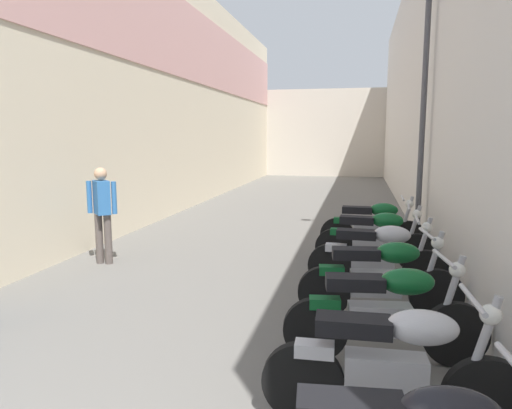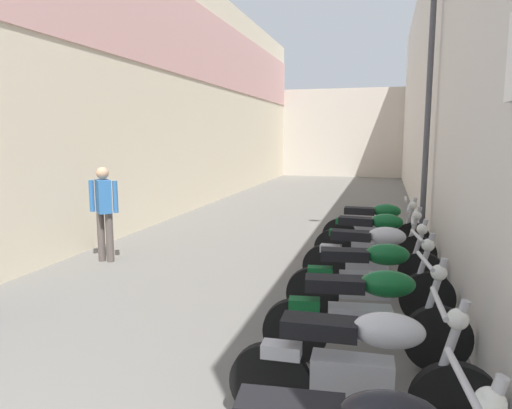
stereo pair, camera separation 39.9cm
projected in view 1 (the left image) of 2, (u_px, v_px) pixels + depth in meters
name	position (u px, v px, depth m)	size (l,w,h in m)	color
ground_plane	(277.00, 228.00, 10.51)	(39.71, 39.71, 0.00)	#66635E
building_left	(175.00, 91.00, 12.60)	(0.45, 23.71, 6.47)	beige
building_right	(421.00, 85.00, 11.27)	(0.45, 23.71, 6.60)	beige
building_far_end	(326.00, 133.00, 24.53)	(8.98, 2.00, 4.41)	beige
motorcycle_second	(395.00, 364.00, 3.22)	(1.85, 0.58, 1.04)	black
motorcycle_third	(386.00, 311.00, 4.19)	(1.84, 0.58, 1.04)	black
motorcycle_fourth	(381.00, 277.00, 5.22)	(1.85, 0.58, 1.04)	black
motorcycle_fifth	(378.00, 254.00, 6.18)	(1.85, 0.58, 1.04)	black
motorcycle_sixth	(375.00, 238.00, 7.21)	(1.85, 0.58, 1.04)	black
motorcycle_seventh	(373.00, 225.00, 8.22)	(1.85, 0.58, 1.04)	black
pedestrian_further_down	(102.00, 208.00, 7.46)	(0.52, 0.38, 1.57)	#564C47
street_lamp	(419.00, 86.00, 8.11)	(0.79, 0.18, 5.06)	#47474C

